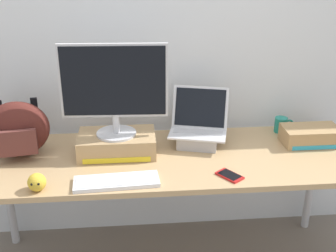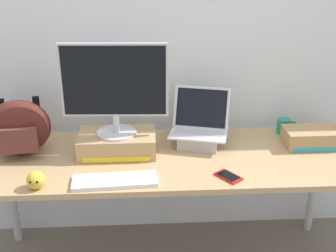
# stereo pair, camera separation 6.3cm
# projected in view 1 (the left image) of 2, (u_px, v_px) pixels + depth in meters

# --- Properties ---
(back_wall) EXTENTS (7.00, 0.10, 2.60)m
(back_wall) POSITION_uv_depth(u_px,v_px,m) (161.00, 35.00, 2.54)
(back_wall) COLOR silver
(back_wall) RESTS_ON ground
(desk) EXTENTS (2.07, 0.71, 0.73)m
(desk) POSITION_uv_depth(u_px,v_px,m) (168.00, 167.00, 2.38)
(desk) COLOR tan
(desk) RESTS_ON ground
(toner_box_yellow) EXTENTS (0.42, 0.26, 0.11)m
(toner_box_yellow) POSITION_uv_depth(u_px,v_px,m) (117.00, 144.00, 2.37)
(toner_box_yellow) COLOR tan
(toner_box_yellow) RESTS_ON desk
(desktop_monitor) EXTENTS (0.56, 0.22, 0.50)m
(desktop_monitor) POSITION_uv_depth(u_px,v_px,m) (114.00, 88.00, 2.24)
(desktop_monitor) COLOR silver
(desktop_monitor) RESTS_ON toner_box_yellow
(open_laptop) EXTENTS (0.37, 0.32, 0.31)m
(open_laptop) POSITION_uv_depth(u_px,v_px,m) (198.00, 133.00, 2.47)
(open_laptop) COLOR #ADADB2
(open_laptop) RESTS_ON desk
(external_keyboard) EXTENTS (0.42, 0.16, 0.02)m
(external_keyboard) POSITION_uv_depth(u_px,v_px,m) (117.00, 181.00, 2.09)
(external_keyboard) COLOR white
(external_keyboard) RESTS_ON desk
(messenger_backpack) EXTENTS (0.36, 0.28, 0.31)m
(messenger_backpack) POSITION_uv_depth(u_px,v_px,m) (17.00, 129.00, 2.31)
(messenger_backpack) COLOR #4C1E19
(messenger_backpack) RESTS_ON desk
(coffee_mug) EXTENTS (0.12, 0.08, 0.09)m
(coffee_mug) POSITION_uv_depth(u_px,v_px,m) (281.00, 125.00, 2.63)
(coffee_mug) COLOR #1E7F70
(coffee_mug) RESTS_ON desk
(cell_phone) EXTENTS (0.14, 0.15, 0.01)m
(cell_phone) POSITION_uv_depth(u_px,v_px,m) (230.00, 176.00, 2.15)
(cell_phone) COLOR red
(cell_phone) RESTS_ON desk
(plush_toy) EXTENTS (0.09, 0.09, 0.09)m
(plush_toy) POSITION_uv_depth(u_px,v_px,m) (37.00, 182.00, 2.02)
(plush_toy) COLOR gold
(plush_toy) RESTS_ON desk
(toner_box_cyan) EXTENTS (0.32, 0.18, 0.10)m
(toner_box_cyan) POSITION_uv_depth(u_px,v_px,m) (310.00, 136.00, 2.48)
(toner_box_cyan) COLOR #A88456
(toner_box_cyan) RESTS_ON desk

